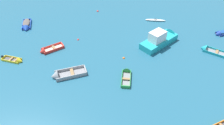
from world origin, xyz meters
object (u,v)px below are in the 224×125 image
Objects in this scene: rowboat_red_midfield_right at (47,50)px; rowboat_deep_blue_back_row_left at (222,33)px; rowboat_yellow_distant_center at (16,60)px; kayak_white_far_right at (155,20)px; mooring_buoy_midfield at (78,40)px; rowboat_turquoise_midfield_left at (208,50)px; rowboat_grey_cluster_outer at (62,75)px; mooring_buoy_near_foreground at (98,11)px; motor_launch_turquoise_outer_right at (161,39)px; rowboat_green_outer_left at (126,74)px; rowboat_blue_back_row_right at (26,26)px; mooring_buoy_trailing at (124,58)px.

rowboat_deep_blue_back_row_left is at bearing 12.06° from rowboat_red_midfield_right.
kayak_white_far_right is at bearing 31.08° from rowboat_yellow_distant_center.
rowboat_red_midfield_right is 10.62× the size of mooring_buoy_midfield.
kayak_white_far_right is at bearing 27.46° from mooring_buoy_midfield.
rowboat_deep_blue_back_row_left is 0.85× the size of rowboat_turquoise_midfield_left.
rowboat_grey_cluster_outer is (-13.49, -14.99, 0.07)m from kayak_white_far_right.
rowboat_grey_cluster_outer is 11.17× the size of mooring_buoy_near_foreground.
rowboat_turquoise_midfield_left is (6.60, -8.76, 0.01)m from kayak_white_far_right.
motor_launch_turquoise_outer_right is 1.92× the size of rowboat_green_outer_left.
motor_launch_turquoise_outer_right is 1.43× the size of rowboat_grey_cluster_outer.
rowboat_turquoise_midfield_left reaches higher than rowboat_red_midfield_right.
rowboat_yellow_distant_center is at bearing 158.48° from rowboat_grey_cluster_outer.
rowboat_blue_back_row_right is 8.67m from rowboat_red_midfield_right.
rowboat_yellow_distant_center reaches higher than kayak_white_far_right.
motor_launch_turquoise_outer_right is 1.83× the size of kayak_white_far_right.
rowboat_blue_back_row_right is (-22.27, 3.85, -0.44)m from motor_launch_turquoise_outer_right.
motor_launch_turquoise_outer_right is at bearing 35.29° from mooring_buoy_trailing.
kayak_white_far_right is at bearing 48.02° from rowboat_grey_cluster_outer.
rowboat_blue_back_row_right is at bearing 154.64° from mooring_buoy_trailing.
rowboat_turquoise_midfield_left reaches higher than rowboat_yellow_distant_center.
rowboat_blue_back_row_right is 1.24× the size of rowboat_deep_blue_back_row_left.
rowboat_deep_blue_back_row_left is (27.06, 5.78, 0.06)m from rowboat_red_midfield_right.
rowboat_grey_cluster_outer reaches higher than mooring_buoy_midfield.
rowboat_yellow_distant_center is (-30.57, -8.18, -0.10)m from rowboat_deep_blue_back_row_left.
rowboat_grey_cluster_outer is 1.34× the size of rowboat_green_outer_left.
rowboat_blue_back_row_right is 18.37m from mooring_buoy_trailing.
rowboat_blue_back_row_right is at bearing 178.32° from rowboat_deep_blue_back_row_left.
mooring_buoy_near_foreground is at bearing 144.90° from rowboat_turquoise_midfield_left.
rowboat_green_outer_left reaches higher than rowboat_deep_blue_back_row_left.
mooring_buoy_near_foreground is (-17.33, 12.18, -0.17)m from rowboat_turquoise_midfield_left.
rowboat_blue_back_row_right is at bearing 129.03° from rowboat_red_midfield_right.
motor_launch_turquoise_outer_right is 17.07m from rowboat_red_midfield_right.
rowboat_green_outer_left is at bearing -46.01° from mooring_buoy_midfield.
rowboat_red_midfield_right is (5.46, -6.73, -0.14)m from rowboat_blue_back_row_right.
rowboat_red_midfield_right reaches higher than rowboat_yellow_distant_center.
rowboat_grey_cluster_outer is at bearing -152.84° from mooring_buoy_trailing.
mooring_buoy_near_foreground is at bearing 81.48° from rowboat_grey_cluster_outer.
rowboat_turquoise_midfield_left reaches higher than mooring_buoy_near_foreground.
rowboat_red_midfield_right is at bearing 158.46° from rowboat_green_outer_left.
rowboat_turquoise_midfield_left is at bearing 25.22° from rowboat_green_outer_left.
rowboat_yellow_distant_center is (1.95, -9.14, -0.18)m from rowboat_blue_back_row_right.
mooring_buoy_near_foreground is at bearing 65.27° from rowboat_red_midfield_right.
rowboat_turquoise_midfield_left is (26.97, 3.52, 0.03)m from rowboat_yellow_distant_center.
rowboat_yellow_distant_center is (-20.32, -5.29, -0.62)m from motor_launch_turquoise_outer_right.
rowboat_grey_cluster_outer is at bearing -162.76° from rowboat_turquoise_midfield_left.
mooring_buoy_near_foreground reaches higher than mooring_buoy_trailing.
rowboat_red_midfield_right is at bearing -114.73° from mooring_buoy_near_foreground.
rowboat_blue_back_row_right reaches higher than rowboat_red_midfield_right.
rowboat_blue_back_row_right is 22.54m from kayak_white_far_right.
rowboat_blue_back_row_right is at bearing -171.99° from kayak_white_far_right.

